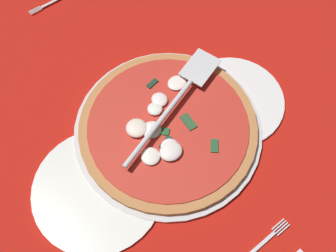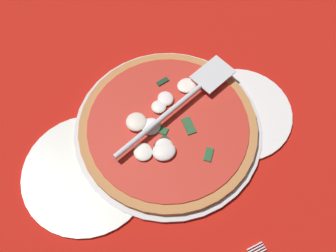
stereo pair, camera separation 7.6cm
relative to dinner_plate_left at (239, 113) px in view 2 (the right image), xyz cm
name	(u,v)px [view 2 (the right image)]	position (x,y,z in cm)	size (l,w,h in cm)	color
ground_plane	(178,126)	(12.39, -1.89, -1.00)	(110.85, 110.85, 0.80)	#B61810
checker_pattern	(178,125)	(12.39, -1.89, -0.55)	(110.85, 110.85, 0.10)	white
pizza_pan	(168,130)	(14.70, -1.32, 0.10)	(36.52, 36.52, 1.19)	silver
dinner_plate_left	(239,113)	(0.00, 0.00, 0.00)	(20.92, 20.92, 1.00)	white
dinner_plate_right	(87,174)	(31.92, 2.10, 0.00)	(23.97, 23.97, 1.00)	white
pizza	(167,127)	(14.83, -1.33, 1.49)	(34.43, 34.43, 2.86)	#BD7943
pizza_server	(180,101)	(11.17, -4.54, 3.92)	(28.45, 14.88, 1.00)	silver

